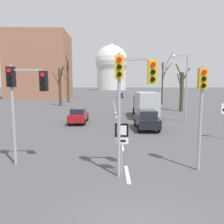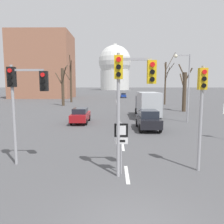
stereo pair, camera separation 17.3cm
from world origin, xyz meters
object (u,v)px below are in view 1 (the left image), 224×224
(traffic_signal_centre_tall, at_px, (130,85))
(street_lamp_right, at_px, (184,81))
(sedan_near_left, at_px, (146,120))
(traffic_signal_near_left, at_px, (23,90))
(sedan_mid_centre, at_px, (120,95))
(route_sign_post, at_px, (122,139))
(sedan_near_right, at_px, (79,115))
(traffic_signal_near_right, at_px, (201,98))
(delivery_truck, at_px, (145,104))

(traffic_signal_centre_tall, distance_m, street_lamp_right, 15.86)
(traffic_signal_centre_tall, relative_size, sedan_near_left, 1.23)
(traffic_signal_centre_tall, distance_m, sedan_near_left, 11.01)
(traffic_signal_centre_tall, height_order, sedan_near_left, traffic_signal_centre_tall)
(traffic_signal_near_left, height_order, sedan_mid_centre, traffic_signal_near_left)
(traffic_signal_near_left, relative_size, route_sign_post, 2.10)
(sedan_mid_centre, bearing_deg, street_lamp_right, -84.35)
(traffic_signal_centre_tall, relative_size, route_sign_post, 2.24)
(traffic_signal_centre_tall, relative_size, traffic_signal_near_left, 1.07)
(traffic_signal_near_left, relative_size, sedan_near_right, 1.12)
(traffic_signal_near_right, xyz_separation_m, sedan_mid_centre, (-0.97, 60.30, -2.57))
(sedan_near_right, bearing_deg, traffic_signal_near_left, -93.90)
(traffic_signal_centre_tall, distance_m, route_sign_post, 2.44)
(street_lamp_right, bearing_deg, route_sign_post, -117.56)
(traffic_signal_near_right, bearing_deg, traffic_signal_centre_tall, -168.17)
(route_sign_post, relative_size, delivery_truck, 0.33)
(traffic_signal_near_right, relative_size, sedan_near_right, 1.10)
(street_lamp_right, xyz_separation_m, delivery_truck, (-3.48, 3.57, -2.75))
(sedan_near_left, bearing_deg, sedan_near_right, 152.62)
(route_sign_post, distance_m, sedan_near_right, 14.03)
(traffic_signal_near_right, xyz_separation_m, traffic_signal_near_left, (-8.35, 0.74, 0.37))
(sedan_near_right, xyz_separation_m, sedan_mid_centre, (6.54, 47.27, -0.01))
(traffic_signal_centre_tall, relative_size, sedan_near_right, 1.20)
(traffic_signal_near_right, height_order, sedan_near_left, traffic_signal_near_right)
(sedan_near_right, bearing_deg, delivery_truck, 28.01)
(traffic_signal_near_left, relative_size, sedan_mid_centre, 1.22)
(sedan_near_right, bearing_deg, street_lamp_right, 2.67)
(traffic_signal_near_left, xyz_separation_m, route_sign_post, (4.71, -1.16, -2.14))
(sedan_mid_centre, bearing_deg, route_sign_post, -92.51)
(delivery_truck, bearing_deg, traffic_signal_near_right, -90.61)
(traffic_signal_near_right, distance_m, route_sign_post, 4.06)
(sedan_near_left, height_order, sedan_mid_centre, sedan_near_left)
(sedan_near_right, height_order, delivery_truck, delivery_truck)
(traffic_signal_near_right, distance_m, street_lamp_right, 14.08)
(traffic_signal_near_left, bearing_deg, sedan_near_right, 86.10)
(sedan_near_right, bearing_deg, route_sign_post, -73.93)
(traffic_signal_near_right, xyz_separation_m, route_sign_post, (-3.63, -0.43, -1.78))
(traffic_signal_near_right, relative_size, sedan_near_left, 1.13)
(traffic_signal_centre_tall, height_order, sedan_mid_centre, traffic_signal_centre_tall)
(traffic_signal_centre_tall, relative_size, traffic_signal_near_right, 1.09)
(street_lamp_right, xyz_separation_m, sedan_near_left, (-4.54, -3.95, -3.55))
(traffic_signal_centre_tall, distance_m, delivery_truck, 18.29)
(traffic_signal_centre_tall, height_order, street_lamp_right, street_lamp_right)
(street_lamp_right, xyz_separation_m, sedan_mid_centre, (-4.63, 46.75, -3.64))
(route_sign_post, bearing_deg, sedan_mid_centre, 87.49)
(street_lamp_right, distance_m, sedan_mid_centre, 47.12)
(sedan_mid_centre, bearing_deg, traffic_signal_centre_tall, -92.19)
(traffic_signal_near_right, bearing_deg, traffic_signal_near_left, 174.95)
(traffic_signal_near_left, distance_m, sedan_mid_centre, 60.09)
(traffic_signal_near_left, bearing_deg, traffic_signal_near_right, -5.05)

